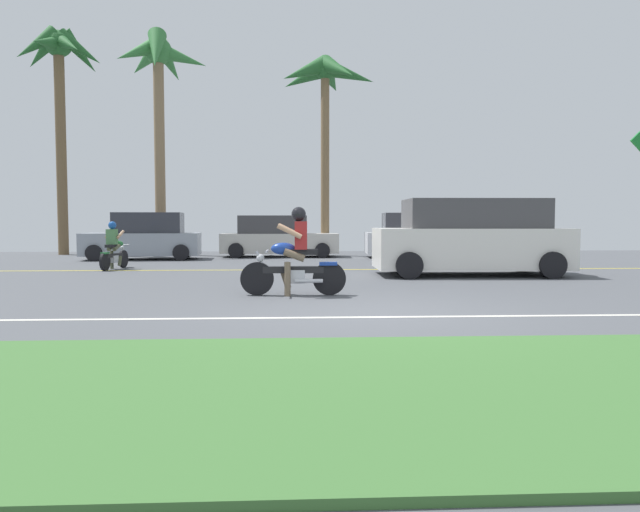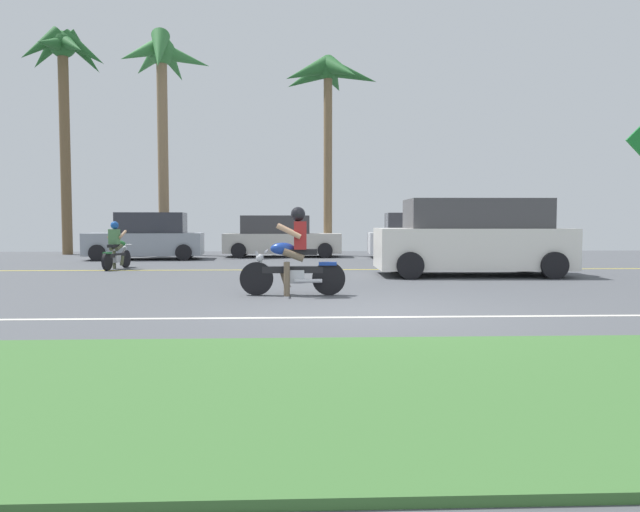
% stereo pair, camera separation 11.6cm
% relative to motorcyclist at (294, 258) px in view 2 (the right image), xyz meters
% --- Properties ---
extents(ground, '(56.00, 30.00, 0.04)m').
position_rel_motorcyclist_xyz_m(ground, '(1.12, 0.93, -0.70)').
color(ground, '#4C4F54').
extents(grass_median, '(56.00, 3.80, 0.06)m').
position_rel_motorcyclist_xyz_m(grass_median, '(1.12, -6.17, -0.65)').
color(grass_median, '#3D6B33').
rests_on(grass_median, ground).
extents(lane_line_near, '(50.40, 0.12, 0.01)m').
position_rel_motorcyclist_xyz_m(lane_line_near, '(1.12, -2.55, -0.68)').
color(lane_line_near, silver).
rests_on(lane_line_near, ground).
extents(lane_line_far, '(50.40, 0.12, 0.01)m').
position_rel_motorcyclist_xyz_m(lane_line_far, '(1.12, 5.65, -0.68)').
color(lane_line_far, yellow).
rests_on(lane_line_far, ground).
extents(motorcyclist, '(1.93, 0.63, 1.61)m').
position_rel_motorcyclist_xyz_m(motorcyclist, '(0.00, 0.00, 0.00)').
color(motorcyclist, black).
rests_on(motorcyclist, ground).
extents(suv_nearby, '(4.93, 2.24, 1.90)m').
position_rel_motorcyclist_xyz_m(suv_nearby, '(4.46, 3.80, 0.24)').
color(suv_nearby, white).
rests_on(suv_nearby, ground).
extents(parked_car_0, '(4.11, 2.02, 1.66)m').
position_rel_motorcyclist_xyz_m(parked_car_0, '(-5.25, 10.47, 0.09)').
color(parked_car_0, '#8C939E').
rests_on(parked_car_0, ground).
extents(parked_car_1, '(4.47, 1.93, 1.57)m').
position_rel_motorcyclist_xyz_m(parked_car_1, '(-0.53, 11.81, 0.05)').
color(parked_car_1, beige).
rests_on(parked_car_1, ground).
extents(parked_car_2, '(4.44, 2.07, 1.66)m').
position_rel_motorcyclist_xyz_m(parked_car_2, '(4.86, 11.06, 0.09)').
color(parked_car_2, silver).
rests_on(parked_car_2, ground).
extents(palm_tree_0, '(3.95, 3.93, 7.81)m').
position_rel_motorcyclist_xyz_m(palm_tree_0, '(1.32, 12.62, 6.01)').
color(palm_tree_0, brown).
rests_on(palm_tree_0, ground).
extents(palm_tree_1, '(3.66, 3.86, 8.92)m').
position_rel_motorcyclist_xyz_m(palm_tree_1, '(-5.32, 13.51, 6.59)').
color(palm_tree_1, '#846B4C').
rests_on(palm_tree_1, ground).
extents(palm_tree_2, '(3.55, 3.61, 9.10)m').
position_rel_motorcyclist_xyz_m(palm_tree_2, '(-9.26, 13.65, 6.90)').
color(palm_tree_2, brown).
rests_on(palm_tree_2, ground).
extents(motorcyclist_distant, '(0.56, 1.60, 1.35)m').
position_rel_motorcyclist_xyz_m(motorcyclist_distant, '(-5.04, 6.14, -0.11)').
color(motorcyclist_distant, black).
rests_on(motorcyclist_distant, ground).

